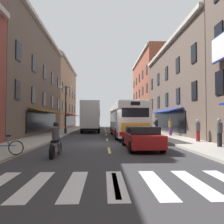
{
  "coord_description": "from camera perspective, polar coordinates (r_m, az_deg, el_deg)",
  "views": [
    {
      "loc": [
        -0.34,
        -15.98,
        1.75
      ],
      "look_at": [
        0.51,
        5.05,
        2.5
      ],
      "focal_mm": 34.81,
      "sensor_mm": 36.0,
      "label": 1
    }
  ],
  "objects": [
    {
      "name": "ground_plane",
      "position": [
        16.09,
        -1.09,
        -8.46
      ],
      "size": [
        34.8,
        80.0,
        0.1
      ],
      "primitive_type": "cube",
      "color": "#333335"
    },
    {
      "name": "lane_centre_dashes",
      "position": [
        15.83,
        -1.07,
        -8.37
      ],
      "size": [
        0.14,
        73.9,
        0.01
      ],
      "color": "#DBCC4C",
      "rests_on": "ground"
    },
    {
      "name": "crosswalk_near",
      "position": [
        6.24,
        0.99,
        -18.31
      ],
      "size": [
        7.1,
        2.8,
        0.01
      ],
      "color": "silver",
      "rests_on": "ground"
    },
    {
      "name": "sidewalk_left",
      "position": [
        17.0,
        -21.57,
        -7.57
      ],
      "size": [
        3.0,
        80.0,
        0.14
      ],
      "primitive_type": "cube",
      "color": "#A39E93",
      "rests_on": "ground"
    },
    {
      "name": "sidewalk_right",
      "position": [
        17.24,
        19.1,
        -7.52
      ],
      "size": [
        3.0,
        80.0,
        0.14
      ],
      "primitive_type": "cube",
      "color": "#A39E93",
      "rests_on": "ground"
    },
    {
      "name": "transit_bus",
      "position": [
        22.26,
        3.58,
        -2.05
      ],
      "size": [
        2.79,
        12.27,
        3.32
      ],
      "color": "silver",
      "rests_on": "ground"
    },
    {
      "name": "box_truck",
      "position": [
        29.95,
        -5.58,
        -1.36
      ],
      "size": [
        2.6,
        8.06,
        4.12
      ],
      "color": "black",
      "rests_on": "ground"
    },
    {
      "name": "sedan_near",
      "position": [
        13.14,
        7.67,
        -6.6
      ],
      "size": [
        1.96,
        4.68,
        1.36
      ],
      "color": "maroon",
      "rests_on": "ground"
    },
    {
      "name": "sedan_mid",
      "position": [
        39.89,
        -4.64,
        -3.52
      ],
      "size": [
        2.08,
        4.68,
        1.36
      ],
      "color": "#515154",
      "rests_on": "ground"
    },
    {
      "name": "motorcycle_rider",
      "position": [
        10.72,
        -14.53,
        -7.56
      ],
      "size": [
        0.62,
        2.07,
        1.66
      ],
      "color": "black",
      "rests_on": "ground"
    },
    {
      "name": "bicycle_near",
      "position": [
        11.07,
        -26.56,
        -8.31
      ],
      "size": [
        1.69,
        0.5,
        0.91
      ],
      "color": "black",
      "rests_on": "sidewalk_left"
    },
    {
      "name": "pedestrian_near",
      "position": [
        25.91,
        11.57,
        -3.49
      ],
      "size": [
        0.51,
        0.48,
        1.76
      ],
      "rotation": [
        0.0,
        0.0,
        4.06
      ],
      "color": "#4C4C51",
      "rests_on": "sidewalk_right"
    },
    {
      "name": "pedestrian_mid",
      "position": [
        23.18,
        15.09,
        -3.72
      ],
      "size": [
        0.36,
        0.36,
        1.74
      ],
      "rotation": [
        0.0,
        0.0,
        4.07
      ],
      "color": "#66387F",
      "rests_on": "sidewalk_right"
    },
    {
      "name": "pedestrian_far",
      "position": [
        14.54,
        26.38,
        -4.74
      ],
      "size": [
        0.36,
        0.36,
        1.7
      ],
      "rotation": [
        0.0,
        0.0,
        3.06
      ],
      "color": "black",
      "rests_on": "sidewalk_right"
    },
    {
      "name": "pedestrian_rear",
      "position": [
        17.46,
        21.63,
        -4.42
      ],
      "size": [
        0.36,
        0.36,
        1.64
      ],
      "rotation": [
        0.0,
        0.0,
        0.64
      ],
      "color": "maroon",
      "rests_on": "sidewalk_right"
    },
    {
      "name": "street_lamp_twin",
      "position": [
        26.04,
        -12.07,
        1.29
      ],
      "size": [
        1.42,
        0.32,
        5.61
      ],
      "color": "black",
      "rests_on": "sidewalk_left"
    }
  ]
}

